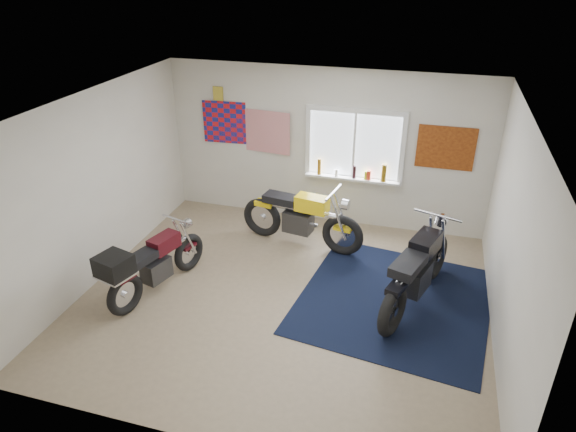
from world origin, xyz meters
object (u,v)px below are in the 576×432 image
(navy_rug, at_px, (394,301))
(yellow_triumph, at_px, (301,219))
(maroon_tourer, at_px, (150,265))
(black_chrome_bike, at_px, (417,272))

(navy_rug, height_order, yellow_triumph, yellow_triumph)
(maroon_tourer, bearing_deg, black_chrome_bike, -61.55)
(navy_rug, bearing_deg, maroon_tourer, -166.67)
(navy_rug, bearing_deg, yellow_triumph, 145.04)
(navy_rug, relative_size, maroon_tourer, 1.42)
(navy_rug, relative_size, yellow_triumph, 1.23)
(yellow_triumph, distance_m, maroon_tourer, 2.53)
(navy_rug, xyz_separation_m, maroon_tourer, (-3.29, -0.78, 0.48))
(black_chrome_bike, distance_m, maroon_tourer, 3.63)
(navy_rug, height_order, black_chrome_bike, black_chrome_bike)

